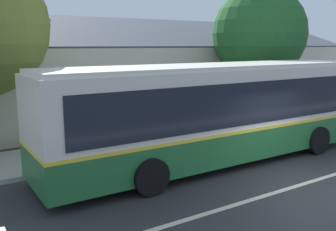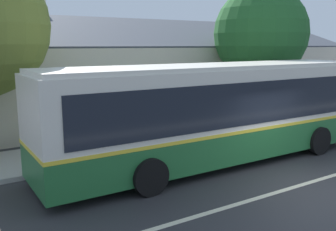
% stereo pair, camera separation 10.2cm
% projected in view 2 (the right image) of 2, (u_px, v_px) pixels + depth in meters
% --- Properties ---
extents(ground_plane, '(300.00, 300.00, 0.00)m').
position_uv_depth(ground_plane, '(308.00, 183.00, 10.58)').
color(ground_plane, '#2D2D30').
extents(sidewalk_far, '(60.00, 3.00, 0.15)m').
position_uv_depth(sidewalk_far, '(186.00, 137.00, 15.55)').
color(sidewalk_far, '#ADAAA3').
rests_on(sidewalk_far, ground).
extents(lane_divider_stripe, '(60.00, 0.16, 0.01)m').
position_uv_depth(lane_divider_stripe, '(308.00, 183.00, 10.58)').
color(lane_divider_stripe, beige).
rests_on(lane_divider_stripe, ground).
extents(community_building, '(23.30, 10.09, 6.37)m').
position_uv_depth(community_building, '(151.00, 76.00, 22.68)').
color(community_building, beige).
rests_on(community_building, ground).
extents(transit_bus, '(11.91, 2.80, 3.24)m').
position_uv_depth(transit_bus, '(218.00, 111.00, 12.18)').
color(transit_bus, '#236633').
rests_on(transit_bus, ground).
extents(street_tree_primary, '(4.59, 4.59, 6.69)m').
position_uv_depth(street_tree_primary, '(261.00, 34.00, 18.24)').
color(street_tree_primary, '#4C3828').
rests_on(street_tree_primary, ground).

